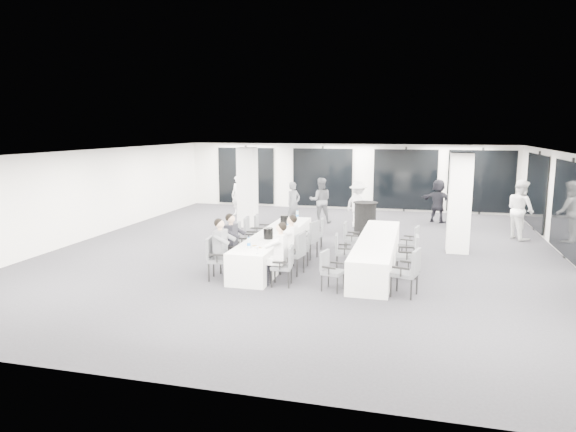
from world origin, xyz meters
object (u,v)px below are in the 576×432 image
Objects in this scene: chair_main_right_mid at (304,245)px; standing_guest_h at (521,206)px; chair_side_right_near at (409,269)px; chair_side_right_far at (411,241)px; chair_main_left_near at (216,256)px; standing_guest_d at (458,195)px; chair_side_right_mid at (410,253)px; standing_guest_f at (438,198)px; ice_bucket_near at (268,233)px; chair_side_left_far at (350,236)px; chair_main_right_near at (285,263)px; chair_side_left_near at (330,268)px; chair_side_left_mid at (342,249)px; standing_guest_c at (358,201)px; chair_main_right_second at (296,251)px; standing_guest_b at (320,197)px; standing_guest_e at (458,200)px; chair_main_left_mid at (242,239)px; cocktail_table at (365,219)px; chair_main_right_far at (318,231)px; chair_main_left_fourth at (252,233)px; chair_main_left_far at (261,229)px; ice_bucket_far at (284,220)px; banquet_table_main at (275,247)px; banquet_table_side at (376,253)px; chair_main_left_second at (227,248)px; standing_guest_g at (238,193)px; standing_guest_a at (293,201)px.

chair_main_right_mid is 0.41× the size of standing_guest_h.
chair_side_right_far is (-0.01, 3.03, -0.05)m from chair_side_right_near.
chair_main_left_near is 10.69m from standing_guest_d.
chair_side_right_mid is 0.46× the size of standing_guest_h.
standing_guest_f is 8.77m from ice_bucket_near.
standing_guest_h is (4.91, 3.40, 0.55)m from chair_side_left_far.
chair_main_right_near is at bearing 103.29° from chair_side_right_near.
chair_side_right_near is at bearing 126.70° from standing_guest_h.
chair_side_left_near is 0.97× the size of chair_side_left_mid.
chair_main_right_second is at bearing 120.98° from standing_guest_c.
standing_guest_b is 4.80m from standing_guest_e.
standing_guest_b is at bearing 24.68° from chair_side_right_mid.
chair_side_left_near is (2.68, -1.92, -0.08)m from chair_main_left_mid.
standing_guest_e reaches higher than standing_guest_b.
chair_main_right_far is (-1.14, -2.11, -0.06)m from cocktail_table.
chair_main_left_fourth is 5.21m from standing_guest_c.
chair_main_left_far is at bearing 32.39° from chair_main_right_mid.
standing_guest_e is (1.42, 4.59, 0.53)m from chair_side_right_far.
chair_main_right_mid is at bearing -4.72° from chair_main_right_near.
chair_side_left_mid is 3.39× the size of ice_bucket_far.
chair_main_right_mid reaches higher than banquet_table_main.
banquet_table_side is 2.34× the size of standing_guest_h.
chair_side_right_far is at bearing 45.45° from standing_guest_d.
standing_guest_b reaches higher than banquet_table_main.
chair_main_left_fourth is (-0.00, 0.81, 0.01)m from chair_main_left_mid.
chair_main_right_second is 1.02× the size of chair_side_right_mid.
chair_main_right_far is (1.66, 2.96, -0.09)m from chair_main_left_second.
standing_guest_g reaches higher than chair_main_right_near.
chair_main_left_second is at bearing 107.31° from standing_guest_c.
standing_guest_c is 5.22m from standing_guest_h.
standing_guest_h is at bearing 122.90° from chair_main_left_near.
chair_main_left_fourth is 1.00× the size of chair_main_right_second.
standing_guest_a is at bearing -13.97° from standing_guest_g.
chair_main_left_near is at bearing -115.95° from cocktail_table.
chair_main_left_fourth is 1.67m from ice_bucket_near.
cocktail_table is 4.68m from chair_side_right_mid.
chair_main_left_second is 2.82m from chair_side_left_mid.
standing_guest_g is at bearing 32.99° from chair_main_right_far.
ice_bucket_near is (-3.45, -0.11, 0.32)m from chair_side_right_mid.
banquet_table_side is 2.29m from chair_side_right_near.
chair_side_left_near is (1.01, -1.92, -0.01)m from chair_main_right_mid.
standing_guest_e reaches higher than standing_guest_d.
standing_guest_c is at bearing -20.86° from chair_main_right_mid.
standing_guest_g is (-5.25, 8.69, 0.41)m from chair_side_left_near.
chair_side_left_near is 8.04m from standing_guest_b.
chair_side_right_near is 1.10× the size of chair_side_right_far.
chair_side_left_near is 0.95× the size of chair_side_left_far.
chair_main_left_mid is 1.15× the size of chair_main_right_mid.
standing_guest_h reaches higher than cocktail_table.
standing_guest_a reaches higher than chair_side_right_mid.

